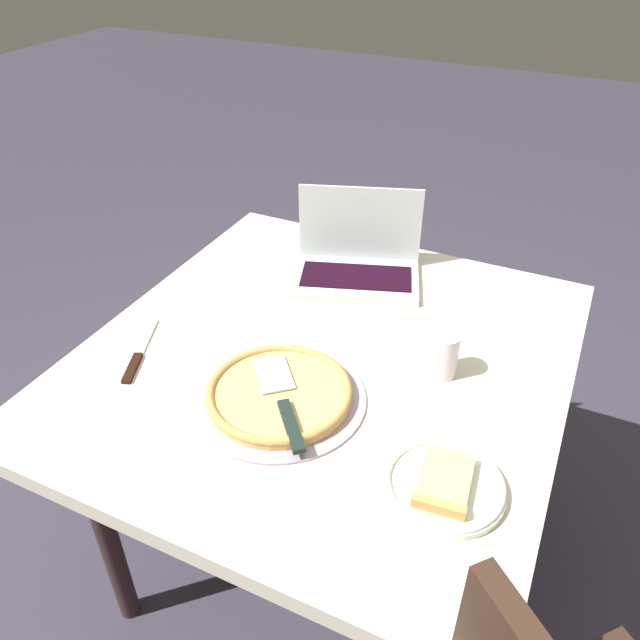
# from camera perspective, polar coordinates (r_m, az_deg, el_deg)

# --- Properties ---
(ground_plane) EXTENTS (12.00, 12.00, 0.00)m
(ground_plane) POSITION_cam_1_polar(r_m,az_deg,el_deg) (1.98, 0.36, -20.13)
(ground_plane) COLOR #34303E
(dining_table) EXTENTS (1.12, 1.06, 0.75)m
(dining_table) POSITION_cam_1_polar(r_m,az_deg,el_deg) (1.48, 0.46, -5.14)
(dining_table) COLOR beige
(dining_table) RESTS_ON ground_plane
(laptop) EXTENTS (0.31, 0.38, 0.23)m
(laptop) POSITION_cam_1_polar(r_m,az_deg,el_deg) (1.69, 3.43, 5.50)
(laptop) COLOR #B7BFBF
(laptop) RESTS_ON dining_table
(pizza_plate) EXTENTS (0.22, 0.22, 0.04)m
(pizza_plate) POSITION_cam_1_polar(r_m,az_deg,el_deg) (1.16, 11.24, -14.50)
(pizza_plate) COLOR white
(pizza_plate) RESTS_ON dining_table
(pizza_tray) EXTENTS (0.36, 0.36, 0.04)m
(pizza_tray) POSITION_cam_1_polar(r_m,az_deg,el_deg) (1.31, -3.74, -6.71)
(pizza_tray) COLOR #A595A4
(pizza_tray) RESTS_ON dining_table
(table_knife) EXTENTS (0.23, 0.11, 0.01)m
(table_knife) POSITION_cam_1_polar(r_m,az_deg,el_deg) (1.48, -16.24, -3.16)
(table_knife) COLOR #B4BDC8
(table_knife) RESTS_ON dining_table
(drink_cup) EXTENTS (0.06, 0.06, 0.10)m
(drink_cup) POSITION_cam_1_polar(r_m,az_deg,el_deg) (1.37, 11.16, -3.06)
(drink_cup) COLOR white
(drink_cup) RESTS_ON dining_table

